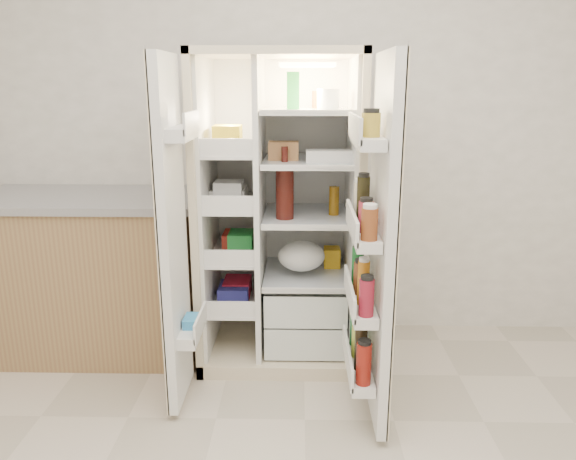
{
  "coord_description": "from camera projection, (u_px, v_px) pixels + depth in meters",
  "views": [
    {
      "loc": [
        -0.03,
        -1.49,
        1.63
      ],
      "look_at": [
        -0.09,
        1.25,
        0.88
      ],
      "focal_mm": 34.0,
      "sensor_mm": 36.0,
      "label": 1
    }
  ],
  "objects": [
    {
      "name": "wall_back",
      "position": [
        305.0,
        128.0,
        3.44
      ],
      "size": [
        4.0,
        0.02,
        2.7
      ],
      "primitive_type": "cube",
      "color": "white",
      "rests_on": "floor"
    },
    {
      "name": "refrigerator",
      "position": [
        283.0,
        235.0,
        3.27
      ],
      "size": [
        0.92,
        0.7,
        1.8
      ],
      "color": "beige",
      "rests_on": "floor"
    },
    {
      "name": "fridge_door",
      "position": [
        377.0,
        250.0,
        2.55
      ],
      "size": [
        0.17,
        0.58,
        1.72
      ],
      "color": "white",
      "rests_on": "floor"
    },
    {
      "name": "kitchen_counter",
      "position": [
        94.0,
        273.0,
        3.35
      ],
      "size": [
        1.36,
        0.72,
        0.98
      ],
      "color": "olive",
      "rests_on": "floor"
    },
    {
      "name": "freezer_door",
      "position": [
        173.0,
        239.0,
        2.66
      ],
      "size": [
        0.15,
        0.4,
        1.72
      ],
      "color": "white",
      "rests_on": "floor"
    }
  ]
}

